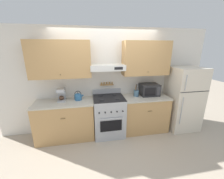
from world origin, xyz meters
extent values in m
plane|color=#B2A38E|center=(0.00, 0.00, 0.00)|extent=(16.00, 16.00, 0.00)
cube|color=silver|center=(0.00, 0.66, 1.27)|extent=(5.20, 0.08, 2.55)
cube|color=tan|center=(-1.02, 0.45, 1.84)|extent=(1.29, 0.33, 0.80)
sphere|color=brown|center=(-1.02, 0.27, 1.54)|extent=(0.02, 0.02, 0.02)
cube|color=tan|center=(0.94, 0.45, 1.84)|extent=(1.12, 0.33, 0.80)
sphere|color=brown|center=(0.94, 0.27, 1.54)|extent=(0.02, 0.02, 0.02)
cube|color=silver|center=(0.00, 0.43, 1.65)|extent=(0.79, 0.37, 0.13)
cube|color=black|center=(0.22, 0.24, 1.65)|extent=(0.19, 0.01, 0.06)
cube|color=tan|center=(0.00, 0.58, 1.19)|extent=(0.34, 0.07, 0.02)
cylinder|color=olive|center=(-0.14, 0.58, 1.23)|extent=(0.03, 0.03, 0.06)
cylinder|color=olive|center=(-0.07, 0.58, 1.23)|extent=(0.03, 0.03, 0.06)
cylinder|color=olive|center=(0.00, 0.58, 1.23)|extent=(0.03, 0.03, 0.06)
cylinder|color=olive|center=(0.07, 0.58, 1.23)|extent=(0.03, 0.03, 0.06)
cylinder|color=olive|center=(0.14, 0.58, 1.23)|extent=(0.03, 0.03, 0.06)
cube|color=tan|center=(-1.02, 0.32, 0.44)|extent=(1.29, 0.60, 0.88)
cube|color=#B7B2A3|center=(-1.02, 0.32, 0.90)|extent=(1.32, 0.62, 0.03)
cylinder|color=brown|center=(-1.02, 0.01, 0.66)|extent=(0.10, 0.01, 0.01)
cube|color=tan|center=(0.94, 0.32, 0.44)|extent=(1.12, 0.60, 0.88)
cube|color=#B7B2A3|center=(0.94, 0.32, 0.90)|extent=(1.15, 0.62, 0.03)
cylinder|color=brown|center=(0.94, 0.01, 0.66)|extent=(0.10, 0.01, 0.01)
cube|color=#ADAFB5|center=(0.00, 0.29, 0.48)|extent=(0.72, 0.64, 0.96)
cube|color=black|center=(0.00, -0.04, 0.40)|extent=(0.49, 0.01, 0.27)
cylinder|color=#ADAFB5|center=(0.00, -0.06, 0.59)|extent=(0.51, 0.02, 0.02)
cube|color=black|center=(0.00, 0.29, 0.96)|extent=(0.72, 0.64, 0.01)
cylinder|color=#232326|center=(-0.17, 0.13, 0.98)|extent=(0.11, 0.11, 0.02)
cylinder|color=#232326|center=(0.17, 0.13, 0.98)|extent=(0.11, 0.11, 0.02)
cylinder|color=#232326|center=(-0.17, 0.44, 0.98)|extent=(0.11, 0.11, 0.02)
cylinder|color=#232326|center=(0.17, 0.44, 0.98)|extent=(0.11, 0.11, 0.02)
cylinder|color=black|center=(-0.26, -0.05, 0.75)|extent=(0.03, 0.02, 0.03)
cylinder|color=black|center=(-0.13, -0.05, 0.75)|extent=(0.03, 0.02, 0.03)
cylinder|color=black|center=(0.00, -0.05, 0.75)|extent=(0.03, 0.02, 0.03)
cylinder|color=black|center=(0.13, -0.05, 0.75)|extent=(0.03, 0.02, 0.03)
cylinder|color=black|center=(0.26, -0.05, 0.75)|extent=(0.03, 0.02, 0.03)
cube|color=#ADAFB5|center=(0.00, 0.59, 1.03)|extent=(0.72, 0.04, 0.12)
cube|color=beige|center=(1.97, 0.26, 0.82)|extent=(0.76, 0.69, 1.63)
cube|color=black|center=(1.97, -0.09, 1.11)|extent=(0.76, 0.01, 0.01)
cylinder|color=#ADAFB5|center=(1.68, -0.10, 1.34)|extent=(0.02, 0.02, 0.36)
cylinder|color=#ADAFB5|center=(1.68, -0.10, 0.65)|extent=(0.02, 0.02, 0.68)
cylinder|color=teal|center=(-0.71, 0.40, 0.97)|extent=(0.17, 0.17, 0.12)
ellipsoid|color=teal|center=(-0.71, 0.40, 1.04)|extent=(0.15, 0.15, 0.07)
sphere|color=black|center=(-0.71, 0.40, 1.08)|extent=(0.02, 0.02, 0.02)
cylinder|color=teal|center=(-0.63, 0.40, 0.99)|extent=(0.10, 0.04, 0.09)
torus|color=black|center=(-0.71, 0.40, 1.06)|extent=(0.15, 0.01, 0.15)
cube|color=#ADAFB5|center=(-1.07, 0.40, 0.93)|extent=(0.17, 0.23, 0.03)
cube|color=#ADAFB5|center=(-1.07, 0.47, 1.06)|extent=(0.17, 0.08, 0.29)
cube|color=#ADAFB5|center=(-1.07, 0.39, 1.17)|extent=(0.17, 0.19, 0.07)
ellipsoid|color=#4C3323|center=(-1.07, 0.38, 0.99)|extent=(0.11, 0.11, 0.10)
cube|color=#232326|center=(1.07, 0.42, 1.06)|extent=(0.46, 0.34, 0.29)
cube|color=black|center=(1.02, 0.24, 1.06)|extent=(0.28, 0.01, 0.19)
cube|color=#38383D|center=(1.24, 0.24, 1.06)|extent=(0.09, 0.01, 0.21)
cylinder|color=slate|center=(0.72, 0.40, 0.99)|extent=(0.13, 0.13, 0.15)
cylinder|color=olive|center=(0.70, 0.39, 1.14)|extent=(0.01, 0.05, 0.16)
cylinder|color=#28282B|center=(0.73, 0.40, 1.14)|extent=(0.01, 0.04, 0.16)
cylinder|color=#B2B2B7|center=(0.74, 0.41, 1.14)|extent=(0.01, 0.03, 0.16)
camera|label=1|loc=(-0.47, -2.71, 2.08)|focal=22.00mm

